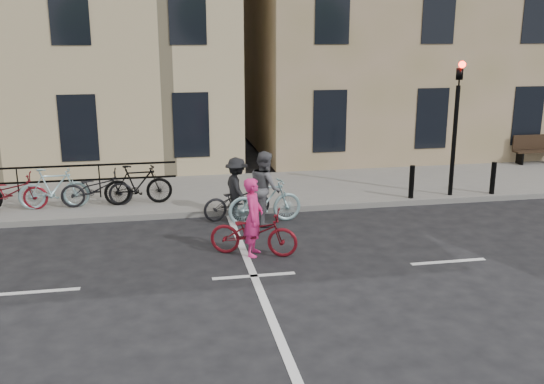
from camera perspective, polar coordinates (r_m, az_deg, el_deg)
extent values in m
plane|color=black|center=(11.69, -1.71, -7.92)|extent=(120.00, 120.00, 0.00)
cube|color=slate|center=(17.39, -18.06, -0.73)|extent=(46.00, 4.00, 0.15)
cylinder|color=black|center=(17.18, 16.76, 4.58)|extent=(0.12, 0.12, 3.00)
imported|color=black|center=(16.96, 17.26, 11.07)|extent=(0.15, 0.18, 0.90)
sphere|color=#FF0C05|center=(16.85, 17.47, 11.38)|extent=(0.18, 0.18, 0.18)
cylinder|color=black|center=(16.79, 13.01, 0.94)|extent=(0.14, 0.14, 0.90)
cylinder|color=black|center=(17.88, 20.08, 1.25)|extent=(0.14, 0.14, 0.90)
cube|color=black|center=(22.31, 22.29, 2.94)|extent=(0.06, 0.38, 0.40)
cube|color=black|center=(22.60, 23.63, 3.54)|extent=(1.60, 0.40, 0.06)
cube|color=black|center=(22.70, 23.45, 4.35)|extent=(1.60, 0.06, 0.50)
cube|color=black|center=(17.30, -21.11, 0.81)|extent=(7.25, 0.04, 0.95)
imported|color=maroon|center=(16.56, -23.42, -0.03)|extent=(1.80, 0.63, 0.95)
imported|color=#94BDC3|center=(16.34, -19.85, 0.32)|extent=(1.75, 0.49, 1.05)
imported|color=black|center=(16.21, -16.18, 0.32)|extent=(1.80, 0.63, 0.95)
imported|color=black|center=(16.13, -12.48, 0.68)|extent=(1.75, 0.49, 1.05)
imported|color=maroon|center=(12.60, -1.75, -3.84)|extent=(1.96, 1.26, 0.97)
imported|color=#E82979|center=(12.50, -1.76, -2.37)|extent=(0.58, 0.70, 1.65)
imported|color=#94BDC3|center=(14.66, -0.65, -0.87)|extent=(1.89, 0.76, 1.11)
imported|color=#5A595F|center=(14.57, -0.66, 0.41)|extent=(0.78, 0.95, 1.78)
imported|color=black|center=(15.06, -3.31, -0.84)|extent=(1.83, 0.98, 0.92)
imported|color=black|center=(14.98, -3.33, 0.33)|extent=(0.78, 1.10, 1.55)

